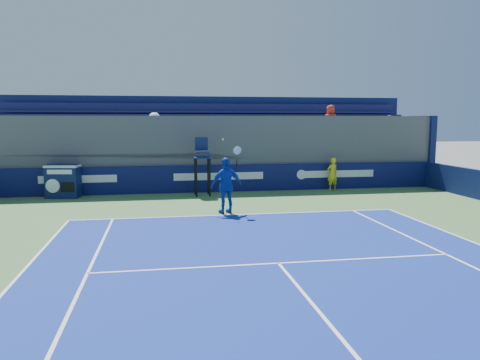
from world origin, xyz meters
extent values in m
imported|color=yellow|center=(5.15, 16.65, 0.76)|extent=(0.63, 0.50, 1.50)
cube|color=white|center=(0.00, 11.88, 0.02)|extent=(10.97, 0.07, 0.00)
cube|color=white|center=(0.00, 6.40, 0.02)|extent=(8.23, 0.07, 0.00)
cube|color=#0C1047|center=(0.00, 17.10, 0.60)|extent=(20.40, 0.20, 1.20)
cube|color=white|center=(-6.00, 17.00, 0.72)|extent=(3.20, 0.01, 0.32)
cube|color=white|center=(0.00, 17.00, 0.72)|extent=(4.00, 0.01, 0.32)
cube|color=white|center=(5.50, 17.00, 0.72)|extent=(3.60, 0.01, 0.32)
cylinder|color=white|center=(3.80, 16.99, 0.72)|extent=(0.44, 0.01, 0.44)
cube|color=#0E1947|center=(-6.52, 16.59, 0.70)|extent=(1.39, 0.90, 1.40)
cube|color=silver|center=(-6.52, 16.59, 1.33)|extent=(1.42, 0.92, 0.10)
cylinder|color=white|center=(-6.87, 16.28, 0.55)|extent=(0.56, 0.11, 0.56)
cube|color=black|center=(-6.28, 16.18, 0.50)|extent=(0.55, 0.11, 0.40)
cube|color=white|center=(-6.58, 16.23, 1.12)|extent=(0.99, 0.17, 0.18)
cylinder|color=black|center=(-1.09, 15.85, 0.80)|extent=(0.07, 0.07, 1.60)
cylinder|color=black|center=(-0.53, 15.87, 0.80)|extent=(0.07, 0.07, 1.60)
cylinder|color=black|center=(-1.10, 16.41, 0.80)|extent=(0.07, 0.07, 1.60)
cylinder|color=black|center=(-0.54, 16.43, 0.80)|extent=(0.07, 0.07, 1.60)
cube|color=#0F1C4C|center=(-0.82, 16.14, 1.63)|extent=(0.72, 0.72, 0.06)
cube|color=#141F4C|center=(-0.81, 16.04, 1.88)|extent=(0.56, 0.46, 0.08)
cube|color=#131E48|center=(-0.82, 16.40, 2.18)|extent=(0.55, 0.07, 0.60)
imported|color=#143DA5|center=(-0.35, 12.20, 0.98)|extent=(1.22, 0.76, 1.93)
cylinder|color=black|center=(0.00, 12.21, 1.70)|extent=(0.06, 0.16, 0.39)
torus|color=silver|center=(0.02, 12.15, 2.18)|extent=(0.31, 0.17, 0.29)
cylinder|color=silver|center=(0.02, 12.15, 2.18)|extent=(0.26, 0.13, 0.24)
sphere|color=yellow|center=(-0.48, 12.07, 2.55)|extent=(0.07, 0.07, 0.07)
cube|color=#4E4D52|center=(0.00, 19.00, 1.69)|extent=(20.40, 3.60, 3.38)
cube|color=#4E4D52|center=(0.00, 17.65, 1.48)|extent=(20.40, 0.90, 0.55)
cube|color=#131747|center=(0.00, 17.55, 1.95)|extent=(20.00, 0.45, 0.08)
cube|color=#131747|center=(0.00, 17.80, 2.15)|extent=(20.00, 0.06, 0.45)
cube|color=#4E4D52|center=(0.00, 18.55, 2.02)|extent=(20.40, 0.90, 0.55)
cube|color=#131747|center=(0.00, 18.45, 2.50)|extent=(20.00, 0.45, 0.08)
cube|color=#131747|center=(0.00, 18.70, 2.70)|extent=(20.00, 0.06, 0.45)
cube|color=#4E4D52|center=(0.00, 19.45, 2.58)|extent=(20.40, 0.90, 0.55)
cube|color=#131747|center=(0.00, 19.35, 3.05)|extent=(20.00, 0.45, 0.08)
cube|color=#131747|center=(0.00, 19.60, 3.25)|extent=(20.00, 0.06, 0.45)
cube|color=#4E4D52|center=(0.00, 20.35, 3.13)|extent=(20.40, 0.90, 0.55)
cube|color=#131747|center=(0.00, 20.25, 3.60)|extent=(20.00, 0.45, 0.08)
cube|color=#131747|center=(0.00, 20.50, 3.80)|extent=(20.00, 0.06, 0.45)
cube|color=#0C1647|center=(0.00, 20.95, 2.20)|extent=(20.80, 0.30, 4.40)
cube|color=#0C1647|center=(10.35, 19.00, 1.70)|extent=(0.30, 3.90, 3.40)
imported|color=gold|center=(-5.73, 17.60, 2.56)|extent=(0.89, 0.76, 1.59)
imported|color=silver|center=(-2.77, 17.60, 2.64)|extent=(1.22, 0.83, 1.75)
imported|color=#177C81|center=(2.30, 17.60, 2.55)|extent=(0.96, 0.51, 1.56)
imported|color=#AE2818|center=(5.69, 18.50, 3.13)|extent=(0.79, 0.52, 1.61)
imported|color=black|center=(8.28, 17.60, 2.60)|extent=(0.63, 0.44, 1.65)
camera|label=1|loc=(-2.57, -3.43, 3.20)|focal=35.00mm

